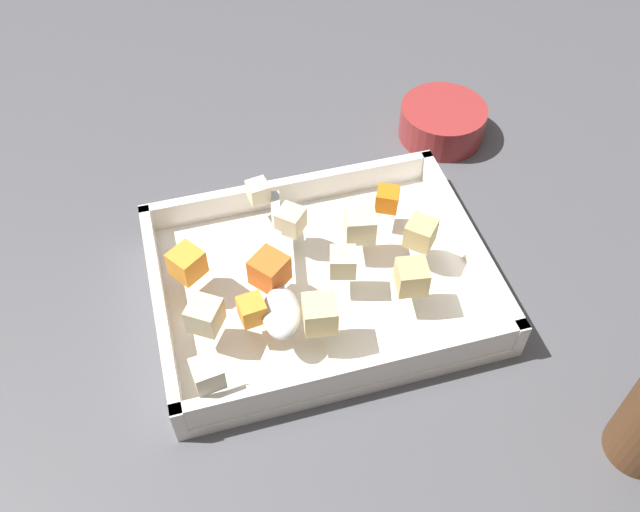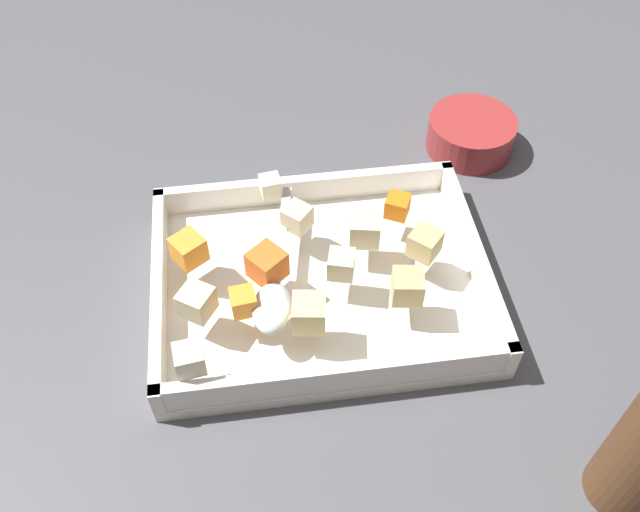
% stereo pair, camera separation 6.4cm
% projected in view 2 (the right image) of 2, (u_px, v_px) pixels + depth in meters
% --- Properties ---
extents(ground_plane, '(4.00, 4.00, 0.00)m').
position_uv_depth(ground_plane, '(338.00, 289.00, 0.77)').
color(ground_plane, '#4C4C51').
extents(baking_dish, '(0.36, 0.27, 0.05)m').
position_uv_depth(baking_dish, '(320.00, 283.00, 0.76)').
color(baking_dish, white).
rests_on(baking_dish, ground_plane).
extents(carrot_chunk_mid_left, '(0.04, 0.04, 0.03)m').
position_uv_depth(carrot_chunk_mid_left, '(188.00, 249.00, 0.72)').
color(carrot_chunk_mid_left, orange).
rests_on(carrot_chunk_mid_left, baking_dish).
extents(carrot_chunk_front_center, '(0.05, 0.05, 0.03)m').
position_uv_depth(carrot_chunk_front_center, '(267.00, 265.00, 0.71)').
color(carrot_chunk_front_center, orange).
rests_on(carrot_chunk_front_center, baking_dish).
extents(carrot_chunk_mid_right, '(0.03, 0.03, 0.02)m').
position_uv_depth(carrot_chunk_mid_right, '(397.00, 206.00, 0.77)').
color(carrot_chunk_mid_right, orange).
rests_on(carrot_chunk_mid_right, baking_dish).
extents(carrot_chunk_back_center, '(0.03, 0.03, 0.03)m').
position_uv_depth(carrot_chunk_back_center, '(243.00, 302.00, 0.68)').
color(carrot_chunk_back_center, orange).
rests_on(carrot_chunk_back_center, baking_dish).
extents(potato_chunk_corner_ne, '(0.04, 0.04, 0.03)m').
position_uv_depth(potato_chunk_corner_ne, '(408.00, 286.00, 0.69)').
color(potato_chunk_corner_ne, tan).
rests_on(potato_chunk_corner_ne, baking_dish).
extents(potato_chunk_under_handle, '(0.04, 0.04, 0.03)m').
position_uv_depth(potato_chunk_under_handle, '(297.00, 217.00, 0.76)').
color(potato_chunk_under_handle, beige).
rests_on(potato_chunk_under_handle, baking_dish).
extents(potato_chunk_near_right, '(0.04, 0.04, 0.03)m').
position_uv_depth(potato_chunk_near_right, '(197.00, 302.00, 0.68)').
color(potato_chunk_near_right, beige).
rests_on(potato_chunk_near_right, baking_dish).
extents(potato_chunk_near_left, '(0.03, 0.03, 0.03)m').
position_uv_depth(potato_chunk_near_left, '(189.00, 359.00, 0.64)').
color(potato_chunk_near_left, beige).
rests_on(potato_chunk_near_left, baking_dish).
extents(potato_chunk_center, '(0.04, 0.04, 0.03)m').
position_uv_depth(potato_chunk_center, '(365.00, 229.00, 0.74)').
color(potato_chunk_center, beige).
rests_on(potato_chunk_center, baking_dish).
extents(potato_chunk_corner_se, '(0.04, 0.04, 0.03)m').
position_uv_depth(potato_chunk_corner_se, '(309.00, 313.00, 0.67)').
color(potato_chunk_corner_se, '#E0CC89').
rests_on(potato_chunk_corner_se, baking_dish).
extents(potato_chunk_near_spoon, '(0.04, 0.04, 0.03)m').
position_uv_depth(potato_chunk_near_spoon, '(424.00, 240.00, 0.73)').
color(potato_chunk_near_spoon, tan).
rests_on(potato_chunk_near_spoon, baking_dish).
extents(potato_chunk_far_left, '(0.03, 0.03, 0.02)m').
position_uv_depth(potato_chunk_far_left, '(270.00, 186.00, 0.79)').
color(potato_chunk_far_left, beige).
rests_on(potato_chunk_far_left, baking_dish).
extents(potato_chunk_heap_side, '(0.03, 0.03, 0.03)m').
position_uv_depth(potato_chunk_heap_side, '(341.00, 264.00, 0.71)').
color(potato_chunk_heap_side, beige).
rests_on(potato_chunk_heap_side, baking_dish).
extents(serving_spoon, '(0.06, 0.21, 0.02)m').
position_uv_depth(serving_spoon, '(273.00, 297.00, 0.69)').
color(serving_spoon, silver).
rests_on(serving_spoon, baking_dish).
extents(small_prep_bowl, '(0.11, 0.11, 0.05)m').
position_uv_depth(small_prep_bowl, '(471.00, 134.00, 0.91)').
color(small_prep_bowl, maroon).
rests_on(small_prep_bowl, ground_plane).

